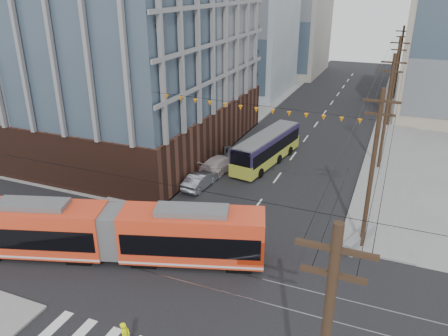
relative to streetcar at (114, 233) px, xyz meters
The scene contains 11 objects.
ground 7.52m from the streetcar, 29.61° to the right, with size 160.00×160.00×0.00m, color slate.
office_building 27.87m from the streetcar, 128.92° to the left, with size 30.00×25.00×28.60m, color #381E16.
bg_bldg_nw_near 50.07m from the streetcar, 102.43° to the left, with size 18.00×16.00×18.00m, color #8C99A5.
bg_bldg_nw_far 69.31m from the streetcar, 96.40° to the left, with size 16.00×18.00×20.00m, color gray.
utility_pole_far 54.58m from the streetcar, 74.20° to the left, with size 0.30×0.30×11.00m, color black.
streetcar is the anchor object (origin of this frame).
city_bus 20.10m from the streetcar, 77.74° to the left, with size 2.37×10.94×3.10m, color #211A3A, non-canonical shape.
parked_car_silver 11.84m from the streetcar, 87.18° to the left, with size 1.49×4.26×1.40m, color gray.
parked_car_white 16.08m from the streetcar, 86.89° to the left, with size 2.11×5.19×1.51m, color #B7A8A9.
parked_car_grey 19.12m from the streetcar, 86.82° to the left, with size 2.37×5.15×1.43m, color #595B60.
jersey_barrier 16.64m from the streetcar, 28.00° to the left, with size 0.87×3.89×0.78m, color gray.
Camera 1 is at (9.47, -16.13, 16.65)m, focal length 35.00 mm.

